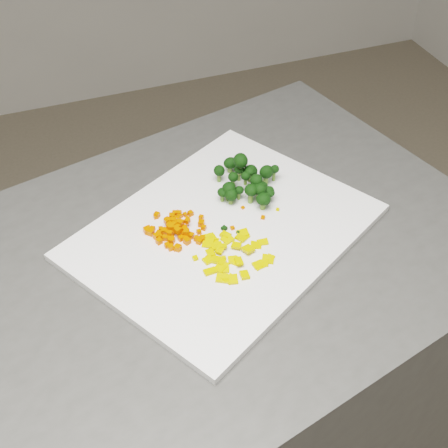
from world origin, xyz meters
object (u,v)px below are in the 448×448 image
object	(u,v)px
cutting_board	(224,232)
carrot_pile	(178,223)
pepper_pile	(234,251)
counter_block	(209,411)
broccoli_pile	(248,176)

from	to	relation	value
cutting_board	carrot_pile	world-z (taller)	carrot_pile
cutting_board	carrot_pile	size ratio (longest dim) A/B	4.50
pepper_pile	cutting_board	bearing A→B (deg)	84.35
counter_block	cutting_board	world-z (taller)	cutting_board
carrot_pile	pepper_pile	bearing A→B (deg)	-52.52
cutting_board	broccoli_pile	distance (m)	0.11
carrot_pile	broccoli_pile	size ratio (longest dim) A/B	0.83
broccoli_pile	pepper_pile	bearing A→B (deg)	-119.39
pepper_pile	broccoli_pile	world-z (taller)	broccoli_pile
counter_block	cutting_board	bearing A→B (deg)	29.73
broccoli_pile	counter_block	bearing A→B (deg)	-137.81
counter_block	pepper_pile	xyz separation A→B (m)	(0.04, -0.03, 0.47)
counter_block	pepper_pile	world-z (taller)	pepper_pile
counter_block	pepper_pile	size ratio (longest dim) A/B	8.16
cutting_board	carrot_pile	distance (m)	0.07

